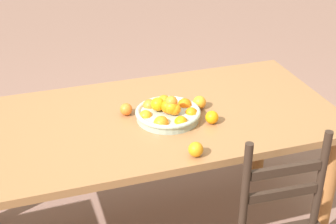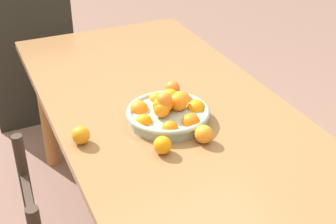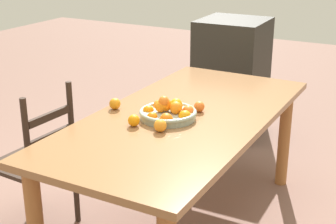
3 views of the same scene
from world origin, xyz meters
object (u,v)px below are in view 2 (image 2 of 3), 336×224
at_px(dining_table, 168,128).
at_px(orange_loose_0, 81,135).
at_px(orange_loose_1, 204,134).
at_px(orange_loose_2, 173,88).
at_px(cabinet, 23,39).
at_px(orange_loose_3, 163,145).
at_px(fruit_bowl, 168,112).

bearing_deg(dining_table, orange_loose_0, 105.97).
relative_size(orange_loose_1, orange_loose_2, 1.08).
bearing_deg(orange_loose_1, orange_loose_0, 66.69).
relative_size(cabinet, orange_loose_2, 16.49).
bearing_deg(orange_loose_2, orange_loose_1, 172.61).
bearing_deg(orange_loose_1, orange_loose_2, -7.39).
height_order(cabinet, orange_loose_0, cabinet).
distance_m(orange_loose_1, orange_loose_3, 0.17).
bearing_deg(cabinet, orange_loose_1, -171.02).
relative_size(fruit_bowl, orange_loose_1, 4.80).
xyz_separation_m(fruit_bowl, orange_loose_0, (-0.01, 0.36, -0.00)).
bearing_deg(orange_loose_0, fruit_bowl, -87.68).
relative_size(cabinet, orange_loose_3, 15.88).
height_order(orange_loose_0, orange_loose_3, orange_loose_0).
xyz_separation_m(cabinet, orange_loose_2, (-1.57, -0.41, 0.28)).
bearing_deg(orange_loose_1, dining_table, 2.04).
bearing_deg(cabinet, dining_table, -169.54).
distance_m(dining_table, orange_loose_2, 0.17).
bearing_deg(orange_loose_1, fruit_bowl, 16.24).
distance_m(orange_loose_0, orange_loose_3, 0.31).
distance_m(orange_loose_0, orange_loose_1, 0.45).
relative_size(cabinet, orange_loose_0, 15.40).
distance_m(cabinet, orange_loose_1, 2.01).
bearing_deg(orange_loose_2, orange_loose_0, 113.68).
distance_m(dining_table, orange_loose_3, 0.36).
distance_m(fruit_bowl, orange_loose_1, 0.20).
xyz_separation_m(cabinet, orange_loose_3, (-1.96, -0.20, 0.28)).
height_order(cabinet, orange_loose_2, cabinet).
bearing_deg(orange_loose_3, orange_loose_0, 54.06).
bearing_deg(cabinet, fruit_bowl, -171.66).
distance_m(dining_table, orange_loose_1, 0.33).
bearing_deg(orange_loose_0, cabinet, -1.70).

